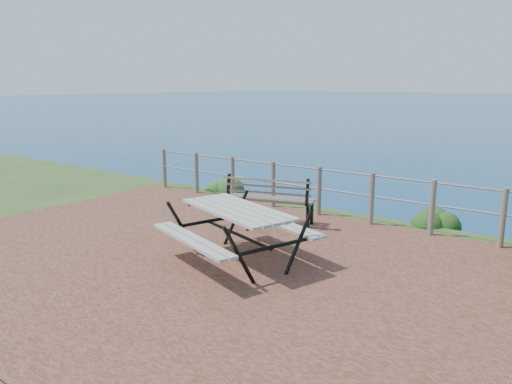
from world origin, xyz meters
TOP-DOWN VIEW (x-y plane):
  - ground at (0.00, 0.00)m, footprint 10.00×7.00m
  - safety_railing at (0.00, 3.35)m, footprint 9.40×0.10m
  - picnic_table at (0.42, 0.21)m, footprint 2.13×1.65m
  - park_bench at (-0.45, 2.29)m, footprint 1.74×0.91m
  - shrub_lip_west at (-3.23, 4.07)m, footprint 0.76×0.76m
  - shrub_lip_east at (2.24, 4.24)m, footprint 0.77×0.77m

SIDE VIEW (x-z plane):
  - ground at x=0.00m, z-range -0.06..0.06m
  - shrub_lip_west at x=-3.23m, z-range -0.25..0.25m
  - shrub_lip_east at x=2.24m, z-range -0.25..0.25m
  - picnic_table at x=0.42m, z-range 0.12..0.95m
  - safety_railing at x=0.00m, z-range 0.07..1.07m
  - park_bench at x=-0.45m, z-range 0.15..1.10m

